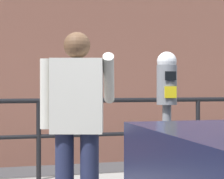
{
  "coord_description": "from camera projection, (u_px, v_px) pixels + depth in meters",
  "views": [
    {
      "loc": [
        -1.55,
        -2.74,
        1.31
      ],
      "look_at": [
        -0.74,
        0.26,
        1.3
      ],
      "focal_mm": 66.24,
      "sensor_mm": 36.0,
      "label": 1
    }
  ],
  "objects": [
    {
      "name": "background_railing",
      "position": [
        122.0,
        119.0,
        5.43
      ],
      "size": [
        24.06,
        0.06,
        1.02
      ],
      "color": "black",
      "rests_on": "sidewalk_curb"
    },
    {
      "name": "backdrop_wall",
      "position": [
        90.0,
        72.0,
        7.41
      ],
      "size": [
        32.0,
        0.5,
        3.2
      ],
      "primitive_type": "cube",
      "color": "brown",
      "rests_on": "ground"
    },
    {
      "name": "pedestrian_at_meter",
      "position": [
        77.0,
        119.0,
        3.3
      ],
      "size": [
        0.69,
        0.53,
        1.59
      ],
      "rotation": [
        0.0,
        0.0,
        -0.28
      ],
      "color": "#1E233F",
      "rests_on": "sidewalk_curb"
    },
    {
      "name": "parking_meter",
      "position": [
        167.0,
        105.0,
        3.23
      ],
      "size": [
        0.16,
        0.17,
        1.43
      ],
      "rotation": [
        0.0,
        0.0,
        3.09
      ],
      "color": "slate",
      "rests_on": "sidewalk_curb"
    }
  ]
}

